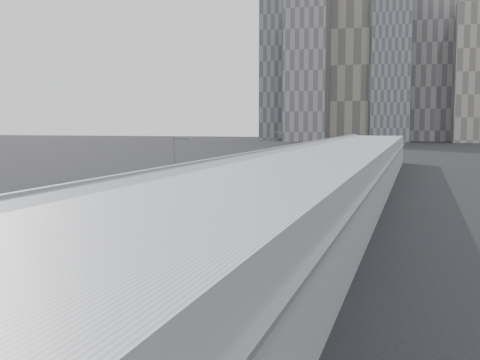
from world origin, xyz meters
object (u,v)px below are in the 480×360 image
at_px(bus_1, 117,240).
at_px(shipping_container, 286,164).
at_px(bus_4, 263,182).
at_px(suv, 309,159).
at_px(street_lamp_far, 274,149).
at_px(bus_7, 315,164).
at_px(bus_3, 242,193).
at_px(bus_6, 302,169).
at_px(bus_8, 328,159).
at_px(bus_5, 287,175).
at_px(street_lamp_near, 176,167).
at_px(bus_9, 330,157).
at_px(bus_2, 189,210).

xyz_separation_m(bus_1, shipping_container, (-6.98, 89.90, -0.45)).
relative_size(bus_4, suv, 2.44).
bearing_deg(street_lamp_far, bus_7, 43.75).
distance_m(bus_3, bus_6, 40.03).
height_order(bus_4, bus_8, bus_4).
bearing_deg(bus_7, bus_5, -89.00).
xyz_separation_m(bus_8, suv, (-6.83, 13.52, -0.85)).
bearing_deg(bus_7, suv, 102.61).
xyz_separation_m(bus_3, bus_7, (-0.34, 53.80, -0.17)).
distance_m(bus_3, bus_8, 71.00).
height_order(bus_3, street_lamp_near, street_lamp_near).
bearing_deg(bus_5, street_lamp_far, 110.55).
bearing_deg(bus_7, street_lamp_far, -135.65).
relative_size(bus_1, shipping_container, 2.06).
bearing_deg(bus_9, bus_6, -87.27).
relative_size(bus_7, suv, 2.33).
xyz_separation_m(street_lamp_near, street_lamp_far, (0.26, 49.14, -0.02)).
xyz_separation_m(bus_3, shipping_container, (-7.58, 60.03, -0.58)).
height_order(bus_2, street_lamp_near, street_lamp_near).
xyz_separation_m(bus_7, suv, (-6.53, 30.72, -0.80)).
bearing_deg(bus_2, bus_6, 85.87).
xyz_separation_m(bus_5, suv, (-6.73, 58.39, -0.96)).
relative_size(bus_2, bus_9, 1.15).
height_order(bus_9, street_lamp_far, street_lamp_far).
bearing_deg(bus_8, bus_9, 92.31).
xyz_separation_m(bus_6, suv, (-6.50, 44.49, -0.89)).
distance_m(bus_5, bus_6, 13.91).
distance_m(street_lamp_far, shipping_container, 13.45).
height_order(bus_8, street_lamp_far, street_lamp_far).
bearing_deg(bus_7, bus_6, -89.52).
relative_size(bus_4, bus_9, 1.10).
height_order(bus_3, bus_6, bus_3).
bearing_deg(bus_9, street_lamp_near, -92.76).
relative_size(bus_6, street_lamp_near, 1.61).
bearing_deg(bus_4, suv, 93.48).
distance_m(street_lamp_near, suv, 86.67).
height_order(street_lamp_near, shipping_container, street_lamp_near).
height_order(bus_5, bus_8, bus_5).
distance_m(bus_7, shipping_container, 9.56).
xyz_separation_m(bus_6, street_lamp_far, (-6.99, 7.05, 3.16)).
height_order(bus_7, suv, bus_7).
bearing_deg(bus_1, bus_5, 93.37).
distance_m(bus_1, suv, 114.57).
height_order(bus_1, bus_4, bus_4).
bearing_deg(bus_2, bus_3, 83.26).
bearing_deg(bus_6, bus_4, -92.35).
bearing_deg(bus_3, bus_7, 87.60).
bearing_deg(bus_5, bus_6, 92.48).
xyz_separation_m(bus_8, street_lamp_near, (-7.57, -73.06, 3.21)).
relative_size(bus_5, suv, 2.56).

